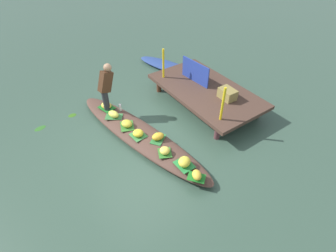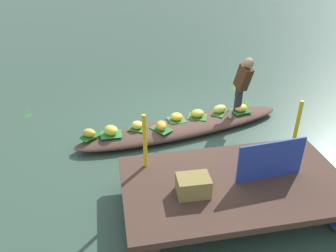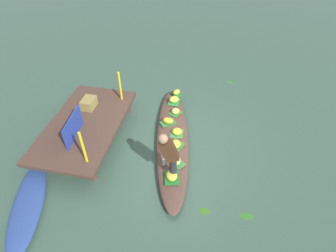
{
  "view_description": "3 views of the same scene",
  "coord_description": "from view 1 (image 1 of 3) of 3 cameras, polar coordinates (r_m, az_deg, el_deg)",
  "views": [
    {
      "loc": [
        4.25,
        -2.12,
        4.39
      ],
      "look_at": [
        0.47,
        0.52,
        0.47
      ],
      "focal_mm": 28.14,
      "sensor_mm": 36.0,
      "label": 1
    },
    {
      "loc": [
        1.42,
        5.84,
        3.56
      ],
      "look_at": [
        0.4,
        0.41,
        0.41
      ],
      "focal_mm": 36.38,
      "sensor_mm": 36.0,
      "label": 2
    },
    {
      "loc": [
        -5.13,
        -0.95,
        5.25
      ],
      "look_at": [
        0.31,
        0.18,
        0.29
      ],
      "focal_mm": 30.11,
      "sensor_mm": 36.0,
      "label": 3
    }
  ],
  "objects": [
    {
      "name": "canal_water",
      "position": [
        6.47,
        -6.14,
        -2.67
      ],
      "size": [
        40.0,
        40.0,
        0.0
      ],
      "primitive_type": "plane",
      "color": "#365141",
      "rests_on": "ground"
    },
    {
      "name": "dock_platform",
      "position": [
        7.42,
        8.19,
        7.55
      ],
      "size": [
        3.2,
        1.8,
        0.48
      ],
      "color": "#493228",
      "rests_on": "ground"
    },
    {
      "name": "vendor_boat",
      "position": [
        6.39,
        -6.21,
        -1.89
      ],
      "size": [
        4.47,
        1.68,
        0.24
      ],
      "primitive_type": "ellipsoid",
      "rotation": [
        0.0,
        0.0,
        0.2
      ],
      "color": "brown",
      "rests_on": "ground"
    },
    {
      "name": "moored_boat",
      "position": [
        9.29,
        0.13,
        12.8
      ],
      "size": [
        2.48,
        1.41,
        0.18
      ],
      "primitive_type": "ellipsoid",
      "rotation": [
        0.0,
        0.0,
        0.34
      ],
      "color": "navy",
      "rests_on": "ground"
    },
    {
      "name": "leaf_mat_0",
      "position": [
        6.48,
        -8.85,
        0.02
      ],
      "size": [
        0.48,
        0.44,
        0.01
      ],
      "primitive_type": "cube",
      "rotation": [
        0.0,
        0.0,
        2.76
      ],
      "color": "#37772B",
      "rests_on": "vendor_boat"
    },
    {
      "name": "banana_bunch_0",
      "position": [
        6.43,
        -8.92,
        0.53
      ],
      "size": [
        0.33,
        0.3,
        0.15
      ],
      "primitive_type": "ellipsoid",
      "rotation": [
        0.0,
        0.0,
        3.4
      ],
      "color": "gold",
      "rests_on": "vendor_boat"
    },
    {
      "name": "leaf_mat_1",
      "position": [
        6.19,
        -6.45,
        -2.03
      ],
      "size": [
        0.37,
        0.34,
        0.01
      ],
      "primitive_type": "cube",
      "rotation": [
        0.0,
        0.0,
        0.06
      ],
      "color": "#3C8340",
      "rests_on": "vendor_boat"
    },
    {
      "name": "banana_bunch_1",
      "position": [
        6.14,
        -6.5,
        -1.54
      ],
      "size": [
        0.35,
        0.35,
        0.14
      ],
      "primitive_type": "ellipsoid",
      "rotation": [
        0.0,
        0.0,
        0.76
      ],
      "color": "yellow",
      "rests_on": "vendor_boat"
    },
    {
      "name": "leaf_mat_2",
      "position": [
        6.83,
        -11.63,
        2.0
      ],
      "size": [
        0.45,
        0.49,
        0.01
      ],
      "primitive_type": "cube",
      "rotation": [
        0.0,
        0.0,
        0.95
      ],
      "color": "#36763C",
      "rests_on": "vendor_boat"
    },
    {
      "name": "banana_bunch_2",
      "position": [
        6.78,
        -11.72,
        2.53
      ],
      "size": [
        0.35,
        0.28,
        0.16
      ],
      "primitive_type": "ellipsoid",
      "rotation": [
        0.0,
        0.0,
        0.34
      ],
      "color": "#E6E552",
      "rests_on": "vendor_boat"
    },
    {
      "name": "leaf_mat_3",
      "position": [
        5.75,
        -0.7,
        -5.83
      ],
      "size": [
        0.4,
        0.39,
        0.01
      ],
      "primitive_type": "cube",
      "rotation": [
        0.0,
        0.0,
        2.69
      ],
      "color": "#33742A",
      "rests_on": "vendor_boat"
    },
    {
      "name": "banana_bunch_3",
      "position": [
        5.7,
        -0.7,
        -5.34
      ],
      "size": [
        0.3,
        0.3,
        0.14
      ],
      "primitive_type": "ellipsoid",
      "rotation": [
        0.0,
        0.0,
        5.18
      ],
      "color": "#F7DA51",
      "rests_on": "vendor_boat"
    },
    {
      "name": "leaf_mat_4",
      "position": [
        5.53,
        3.54,
        -8.35
      ],
      "size": [
        0.4,
        0.32,
        0.01
      ],
      "primitive_type": "cube",
      "rotation": [
        0.0,
        0.0,
        0.01
      ],
      "color": "#28853C",
      "rests_on": "vendor_boat"
    },
    {
      "name": "banana_bunch_4",
      "position": [
        5.46,
        3.57,
        -7.73
      ],
      "size": [
        0.36,
        0.37,
        0.18
      ],
      "primitive_type": "ellipsoid",
      "rotation": [
        0.0,
        0.0,
        5.28
      ],
      "color": "yellow",
      "rests_on": "vendor_boat"
    },
    {
      "name": "leaf_mat_5",
      "position": [
        6.06,
        -2.17,
        -2.81
      ],
      "size": [
        0.45,
        0.48,
        0.01
      ],
      "primitive_type": "cube",
      "rotation": [
        0.0,
        0.0,
        2.2
      ],
      "color": "#2E7236",
      "rests_on": "vendor_boat"
    },
    {
      "name": "banana_bunch_5",
      "position": [
        6.01,
        -2.19,
        -2.28
      ],
      "size": [
        0.23,
        0.31,
        0.16
      ],
      "primitive_type": "ellipsoid",
      "rotation": [
        0.0,
        0.0,
        1.45
      ],
      "color": "gold",
      "rests_on": "vendor_boat"
    },
    {
      "name": "leaf_mat_6",
      "position": [
        7.18,
        -13.13,
        3.91
      ],
      "size": [
        0.47,
        0.41,
        0.01
      ],
      "primitive_type": "cube",
      "rotation": [
        0.0,
        0.0,
        0.25
      ],
      "color": "#1D6E24",
      "rests_on": "vendor_boat"
    },
    {
      "name": "banana_bunch_6",
      "position": [
        7.14,
        -13.21,
        4.37
      ],
      "size": [
        0.37,
        0.34,
        0.15
      ],
      "primitive_type": "ellipsoid",
      "rotation": [
        0.0,
        0.0,
        3.57
      ],
      "color": "gold",
      "rests_on": "vendor_boat"
    },
    {
      "name": "leaf_mat_7",
      "position": [
        5.34,
        6.19,
        -10.99
      ],
      "size": [
        0.42,
        0.4,
        0.01
      ],
      "primitive_type": "cube",
      "rotation": [
        0.0,
        0.0,
        0.67
      ],
      "color": "#1D7322",
      "rests_on": "vendor_boat"
    },
    {
      "name": "banana_bunch_7",
      "position": [
        5.28,
        6.24,
        -10.48
      ],
      "size": [
        0.3,
        0.27,
        0.15
      ],
      "primitive_type": "ellipsoid",
      "rotation": [
        0.0,
        0.0,
        2.68
      ],
      "color": "gold",
      "rests_on": "vendor_boat"
    },
    {
      "name": "vendor_person",
      "position": [
        6.78,
        -13.3,
        8.6
      ],
      "size": [
        0.26,
        0.46,
        1.23
      ],
      "color": "#28282D",
      "rests_on": "vendor_boat"
    },
    {
      "name": "water_bottle",
      "position": [
        6.95,
        -10.29,
        3.95
      ],
      "size": [
        0.06,
        0.06,
        0.2
      ],
      "primitive_type": "cylinder",
      "color": "silver",
      "rests_on": "vendor_boat"
    },
    {
      "name": "market_banner",
      "position": [
        7.55,
        5.91,
        11.58
      ],
      "size": [
        1.02,
        0.11,
        0.6
      ],
      "primitive_type": "cube",
      "rotation": [
        0.0,
        0.0,
        0.08
      ],
      "color": "#253B99",
      "rests_on": "dock_platform"
    },
    {
      "name": "railing_post_west",
      "position": [
        7.65,
        -1.0,
        13.38
      ],
      "size": [
        0.06,
        0.06,
        0.87
      ],
      "primitive_type": "cylinder",
      "color": "yellow",
      "rests_on": "dock_platform"
    },
    {
      "name": "railing_post_east",
      "position": [
        6.09,
        11.78,
        4.66
      ],
      "size": [
        0.06,
        0.06,
        0.87
      ],
      "primitive_type": "cylinder",
      "color": "yellow",
      "rests_on": "dock_platform"
    },
    {
      "name": "produce_crate",
      "position": [
        7.03,
        12.75,
        6.8
      ],
      "size": [
        0.45,
        0.33,
        0.27
      ],
      "primitive_type": "cube",
      "rotation": [
        0.0,
        0.0,
        -0.03
      ],
      "color": "olive",
      "rests_on": "dock_platform"
    },
    {
      "name": "drifting_plant_0",
      "position": [
        7.46,
        -25.96,
        -0.44
      ],
      "size": [
        0.22,
        0.32,
        0.01
      ],
      "primitive_type": "ellipsoid",
      "rotation": [
        0.0,
        0.0,
        1.75
      ],
      "color": "#2D6823",
      "rests_on": "ground"
    },
    {
      "name": "drifting_plant_3",
      "position": [
        7.58,
        -20.03,
        2.2
      ],
      "size": [
        0.17,
        0.22,
        0.01
      ],
      "primitive_type": "ellipsoid",
      "rotation": [
        0.0,
        0.0,
        1.51
      ],
      "color": "#36691A",
      "rests_on": "ground"
    }
  ]
}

